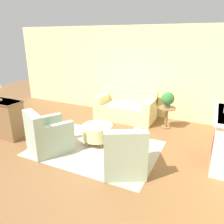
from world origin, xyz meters
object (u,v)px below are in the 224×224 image
armchair_left (47,136)px  armchair_right (124,154)px  side_table (167,114)px  potted_plant_on_side_table (168,99)px  dresser (3,118)px  ottoman_table (98,132)px  couch (126,108)px

armchair_left → armchair_right: (1.86, 0.00, 0.00)m
armchair_left → side_table: bearing=49.8°
armchair_left → armchair_right: same height
armchair_right → potted_plant_on_side_table: 2.55m
armchair_left → dresser: bearing=174.8°
side_table → potted_plant_on_side_table: bearing=180.0°
armchair_right → ottoman_table: size_ratio=1.54×
couch → dresser: dresser is taller
dresser → ottoman_table: bearing=15.9°
armchair_right → dresser: 3.42m
couch → dresser: size_ratio=1.62×
armchair_right → side_table: 2.51m
couch → potted_plant_on_side_table: (1.31, -0.20, 0.51)m
armchair_right → dresser: same height
couch → armchair_left: armchair_left is taller
couch → armchair_right: armchair_right is taller
ottoman_table → dresser: (-2.38, -0.68, 0.20)m
couch → side_table: 1.33m
couch → armchair_left: (-0.80, -2.70, 0.03)m
ottoman_table → dresser: 2.48m
couch → ottoman_table: couch is taller
ottoman_table → potted_plant_on_side_table: (1.28, 1.68, 0.55)m
armchair_left → armchair_right: 1.86m
ottoman_table → potted_plant_on_side_table: size_ratio=1.67×
armchair_left → ottoman_table: armchair_left is taller
armchair_right → potted_plant_on_side_table: size_ratio=2.58×
couch → armchair_right: 2.90m
ottoman_table → potted_plant_on_side_table: bearing=52.6°
couch → ottoman_table: size_ratio=2.50×
couch → dresser: (-2.35, -2.56, 0.16)m
side_table → potted_plant_on_side_table: 0.44m
armchair_left → potted_plant_on_side_table: size_ratio=2.58×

